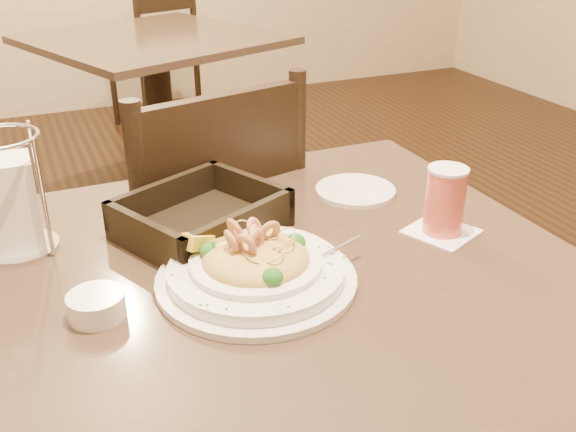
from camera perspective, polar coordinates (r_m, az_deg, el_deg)
name	(u,v)px	position (r m, az deg, el deg)	size (l,w,h in m)	color
main_table	(293,382)	(1.13, 0.42, -14.58)	(0.90, 0.90, 0.72)	black
background_table	(158,90)	(2.89, -11.51, 10.95)	(1.16, 1.16, 0.72)	black
dining_chair_near	(199,259)	(1.48, -7.89, -3.82)	(0.51, 0.51, 0.93)	black
dining_chair_far	(156,43)	(3.88, -11.64, 14.81)	(0.54, 0.54, 0.93)	black
pasta_bowl	(256,267)	(0.95, -2.89, -4.51)	(0.33, 0.30, 0.10)	white
drink_glass	(445,201)	(1.10, 13.77, 1.29)	(0.14, 0.14, 0.12)	white
bread_basket	(202,220)	(1.10, -7.68, -0.35)	(0.31, 0.29, 0.07)	black
napkin_caddy	(11,202)	(1.10, -23.44, 1.17)	(0.12, 0.12, 0.20)	silver
side_plate	(355,191)	(1.25, 6.01, 2.25)	(0.15, 0.15, 0.01)	white
butter_ramekin	(96,306)	(0.91, -16.67, -7.63)	(0.08, 0.08, 0.03)	white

